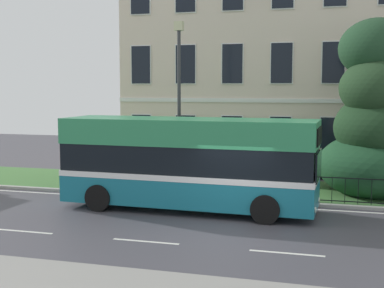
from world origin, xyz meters
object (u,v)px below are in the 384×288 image
Objects in this scene: evergreen_tree at (381,127)px; single_decker_bus at (189,162)px; georgian_townhouse at (270,49)px; street_lamp_post at (179,96)px.

evergreen_tree reaches higher than single_decker_bus.
georgian_townhouse is 13.61m from single_decker_bus.
single_decker_bus is at bearing -95.58° from georgian_townhouse.
street_lamp_post is (-2.36, -10.13, -2.53)m from georgian_townhouse.
georgian_townhouse is at bearing 123.69° from evergreen_tree.
single_decker_bus is 1.33× the size of street_lamp_post.
evergreen_tree is 1.06× the size of street_lamp_post.
georgian_townhouse is 2.11× the size of street_lamp_post.
georgian_townhouse reaches higher than single_decker_bus.
single_decker_bus is at bearing -65.92° from street_lamp_post.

